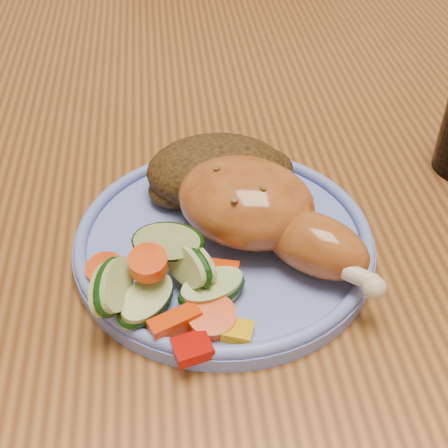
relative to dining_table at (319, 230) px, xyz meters
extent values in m
cube|color=brown|center=(0.00, 0.00, 0.06)|extent=(0.90, 1.40, 0.04)
cube|color=brown|center=(-0.39, 0.64, -0.31)|extent=(0.06, 0.06, 0.71)
cube|color=brown|center=(0.39, 0.64, -0.31)|extent=(0.06, 0.06, 0.71)
cube|color=#4C2D16|center=(0.00, 0.55, -0.24)|extent=(0.42, 0.42, 0.04)
cylinder|color=#4C2D16|center=(-0.18, 0.37, -0.46)|extent=(0.04, 0.04, 0.41)
cylinder|color=#4C2D16|center=(-0.18, 0.73, -0.46)|extent=(0.04, 0.04, 0.41)
cylinder|color=#4C2D16|center=(0.18, 0.37, -0.46)|extent=(0.04, 0.04, 0.41)
cylinder|color=#4C2D16|center=(0.18, 0.73, -0.46)|extent=(0.04, 0.04, 0.41)
cylinder|color=#697DD6|center=(-0.11, -0.11, 0.09)|extent=(0.23, 0.23, 0.01)
torus|color=#697DD6|center=(-0.11, -0.11, 0.10)|extent=(0.23, 0.23, 0.01)
ellipsoid|color=#AF5B24|center=(-0.09, -0.10, 0.12)|extent=(0.14, 0.13, 0.06)
ellipsoid|color=#AF5B24|center=(-0.05, -0.14, 0.12)|extent=(0.09, 0.09, 0.04)
sphere|color=beige|center=(-0.02, -0.19, 0.12)|extent=(0.02, 0.02, 0.02)
ellipsoid|color=#442D11|center=(-0.11, -0.05, 0.12)|extent=(0.12, 0.08, 0.05)
ellipsoid|color=#442D11|center=(-0.07, -0.04, 0.11)|extent=(0.06, 0.05, 0.03)
ellipsoid|color=#442D11|center=(-0.14, -0.05, 0.11)|extent=(0.05, 0.04, 0.02)
cube|color=#A50A05|center=(-0.14, -0.21, 0.10)|extent=(0.03, 0.03, 0.01)
cube|color=#E5A507|center=(-0.11, -0.20, 0.10)|extent=(0.02, 0.02, 0.01)
cube|color=#EC4207|center=(-0.15, -0.19, 0.10)|extent=(0.04, 0.03, 0.01)
cylinder|color=#EC4207|center=(-0.13, -0.19, 0.10)|extent=(0.03, 0.03, 0.02)
cylinder|color=#EC4207|center=(-0.17, -0.16, 0.13)|extent=(0.03, 0.03, 0.02)
cube|color=#EC4207|center=(-0.12, -0.15, 0.10)|extent=(0.03, 0.02, 0.01)
cylinder|color=#EC4207|center=(-0.20, -0.14, 0.10)|extent=(0.03, 0.03, 0.02)
cylinder|color=#BED288|center=(-0.17, -0.18, 0.11)|extent=(0.07, 0.07, 0.03)
cylinder|color=#BED288|center=(-0.12, -0.17, 0.10)|extent=(0.06, 0.06, 0.02)
cylinder|color=#BED288|center=(-0.19, -0.17, 0.12)|extent=(0.05, 0.05, 0.05)
cylinder|color=#BED288|center=(-0.15, -0.14, 0.13)|extent=(0.05, 0.05, 0.04)
cylinder|color=#BED288|center=(-0.14, -0.15, 0.12)|extent=(0.05, 0.05, 0.05)
camera|label=1|loc=(-0.15, -0.46, 0.42)|focal=50.00mm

